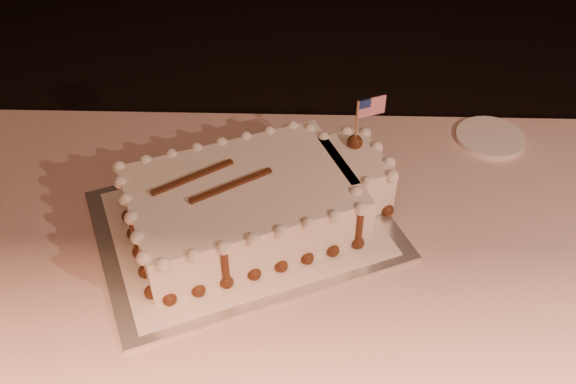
{
  "coord_description": "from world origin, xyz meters",
  "views": [
    {
      "loc": [
        -0.08,
        -0.19,
        1.57
      ],
      "look_at": [
        -0.11,
        0.64,
        0.84
      ],
      "focal_mm": 40.0,
      "sensor_mm": 36.0,
      "label": 1
    }
  ],
  "objects_px": {
    "sheet_cake": "(257,200)",
    "side_plate": "(490,138)",
    "cake_board": "(244,225)",
    "banquet_table": "(337,365)"
  },
  "relations": [
    {
      "from": "banquet_table",
      "to": "sheet_cake",
      "type": "distance_m",
      "value": 0.46
    },
    {
      "from": "sheet_cake",
      "to": "side_plate",
      "type": "xyz_separation_m",
      "value": [
        0.48,
        0.27,
        -0.05
      ]
    },
    {
      "from": "sheet_cake",
      "to": "banquet_table",
      "type": "bearing_deg",
      "value": -17.8
    },
    {
      "from": "cake_board",
      "to": "side_plate",
      "type": "xyz_separation_m",
      "value": [
        0.5,
        0.28,
        0.0
      ]
    },
    {
      "from": "cake_board",
      "to": "sheet_cake",
      "type": "distance_m",
      "value": 0.06
    },
    {
      "from": "banquet_table",
      "to": "side_plate",
      "type": "bearing_deg",
      "value": 45.15
    },
    {
      "from": "banquet_table",
      "to": "sheet_cake",
      "type": "height_order",
      "value": "sheet_cake"
    },
    {
      "from": "banquet_table",
      "to": "cake_board",
      "type": "distance_m",
      "value": 0.42
    },
    {
      "from": "sheet_cake",
      "to": "side_plate",
      "type": "bearing_deg",
      "value": 29.09
    },
    {
      "from": "sheet_cake",
      "to": "side_plate",
      "type": "distance_m",
      "value": 0.55
    }
  ]
}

